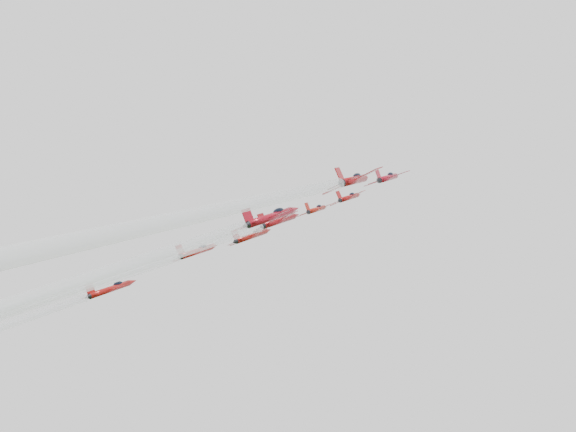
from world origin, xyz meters
The scene contains 7 objects.
jet_lead centered at (2.23, 21.04, 151.98)m, with size 9.00×11.04×8.53m.
jet_row2_left centered at (-15.08, 8.72, 142.63)m, with size 10.16×12.45×9.63m.
jet_row2_center centered at (-1.35, 13.58, 146.31)m, with size 8.48×10.40×8.04m.
jet_row2_right centered at (17.55, 11.25, 144.55)m, with size 9.67×11.85×9.16m.
jet_center centered at (0.27, -40.25, 105.35)m, with size 10.18×89.08×68.11m.
jet_rear_right centered at (11.47, -56.91, 92.69)m, with size 10.36×90.66×69.32m.
jet_rear_farright centered at (27.21, -55.30, 93.92)m, with size 9.91×86.77×66.35m.
Camera 1 is at (71.80, -89.28, 60.47)m, focal length 45.00 mm.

